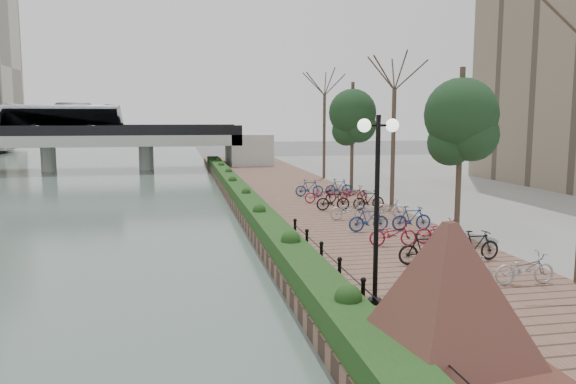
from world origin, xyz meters
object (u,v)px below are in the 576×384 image
object	(u,v)px
granite_monument	(448,293)
lamppost	(377,168)
motorcycle	(458,301)
pedestrian	(452,259)

from	to	relation	value
granite_monument	lamppost	size ratio (longest dim) A/B	1.10
motorcycle	pedestrian	world-z (taller)	pedestrian
granite_monument	pedestrian	distance (m)	4.32
granite_monument	motorcycle	world-z (taller)	granite_monument
lamppost	motorcycle	size ratio (longest dim) A/B	3.02
granite_monument	motorcycle	xyz separation A→B (m)	(1.27, 1.94, -0.88)
motorcycle	granite_monument	bearing A→B (deg)	-114.86
granite_monument	lamppost	xyz separation A→B (m)	(-0.11, 3.53, 1.99)
lamppost	motorcycle	distance (m)	3.56
motorcycle	pedestrian	bearing A→B (deg)	75.52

